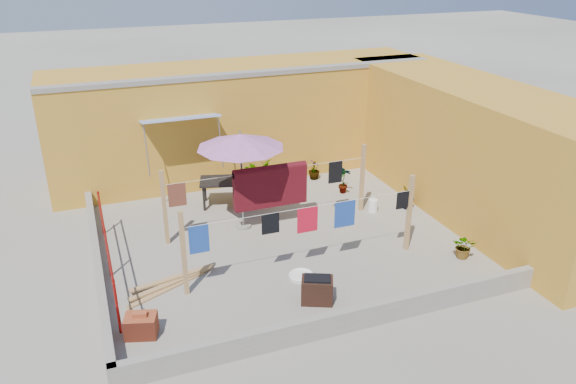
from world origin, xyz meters
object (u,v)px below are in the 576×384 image
object	(u,v)px
outdoor_table	(229,182)
water_jug_b	(403,200)
water_jug_a	(373,205)
plant_back_a	(257,173)
brick_stack	(141,325)
patio_umbrella	(240,142)
white_basin	(301,276)
brazier	(317,290)
green_hose	(336,175)

from	to	relation	value
outdoor_table	water_jug_b	bearing A→B (deg)	-20.96
water_jug_a	plant_back_a	bearing A→B (deg)	131.76
outdoor_table	plant_back_a	xyz separation A→B (m)	(1.03, 0.86, -0.22)
outdoor_table	brick_stack	world-z (taller)	outdoor_table
brick_stack	plant_back_a	distance (m)	6.86
water_jug_b	patio_umbrella	bearing A→B (deg)	176.65
patio_umbrella	white_basin	world-z (taller)	patio_umbrella
brick_stack	brazier	bearing A→B (deg)	-2.71
outdoor_table	patio_umbrella	bearing A→B (deg)	-92.23
brazier	water_jug_a	bearing A→B (deg)	47.02
patio_umbrella	plant_back_a	world-z (taller)	patio_umbrella
white_basin	plant_back_a	world-z (taller)	plant_back_a
outdoor_table	white_basin	distance (m)	4.07
brick_stack	water_jug_a	size ratio (longest dim) A/B	1.69
white_basin	water_jug_b	world-z (taller)	water_jug_b
brazier	plant_back_a	xyz separation A→B (m)	(0.66, 5.76, 0.16)
patio_umbrella	green_hose	bearing A→B (deg)	32.22
brazier	water_jug_b	distance (m)	5.09
patio_umbrella	brazier	size ratio (longest dim) A/B	3.64
water_jug_a	green_hose	bearing A→B (deg)	86.00
patio_umbrella	water_jug_a	size ratio (longest dim) A/B	6.83
patio_umbrella	brazier	xyz separation A→B (m)	(0.42, -3.52, -1.94)
water_jug_a	water_jug_b	xyz separation A→B (m)	(0.94, 0.08, -0.03)
outdoor_table	brick_stack	distance (m)	5.59
water_jug_a	green_hose	size ratio (longest dim) A/B	0.84
white_basin	plant_back_a	xyz separation A→B (m)	(0.62, 4.87, 0.38)
green_hose	plant_back_a	world-z (taller)	plant_back_a
brick_stack	green_hose	bearing A→B (deg)	41.05
water_jug_b	white_basin	bearing A→B (deg)	-148.57
white_basin	brazier	bearing A→B (deg)	-92.28
outdoor_table	white_basin	size ratio (longest dim) A/B	3.22
water_jug_a	white_basin	bearing A→B (deg)	-142.04
brick_stack	patio_umbrella	bearing A→B (deg)	49.48
water_jug_a	plant_back_a	size ratio (longest dim) A/B	0.45
water_jug_a	water_jug_b	bearing A→B (deg)	4.95
water_jug_b	green_hose	distance (m)	2.62
water_jug_b	brazier	bearing A→B (deg)	-140.14
patio_umbrella	green_hose	xyz separation A→B (m)	(3.57, 2.25, -2.17)
brick_stack	water_jug_a	bearing A→B (deg)	25.79
outdoor_table	brick_stack	size ratio (longest dim) A/B	2.61
outdoor_table	white_basin	world-z (taller)	outdoor_table
outdoor_table	brazier	bearing A→B (deg)	-85.68
water_jug_a	plant_back_a	xyz separation A→B (m)	(-2.31, 2.58, 0.26)
water_jug_b	outdoor_table	bearing A→B (deg)	159.04
brick_stack	water_jug_a	distance (m)	6.95
outdoor_table	plant_back_a	size ratio (longest dim) A/B	1.97
white_basin	water_jug_b	bearing A→B (deg)	31.43
plant_back_a	white_basin	bearing A→B (deg)	-97.27
brick_stack	green_hose	distance (m)	8.54
brazier	water_jug_a	size ratio (longest dim) A/B	1.88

